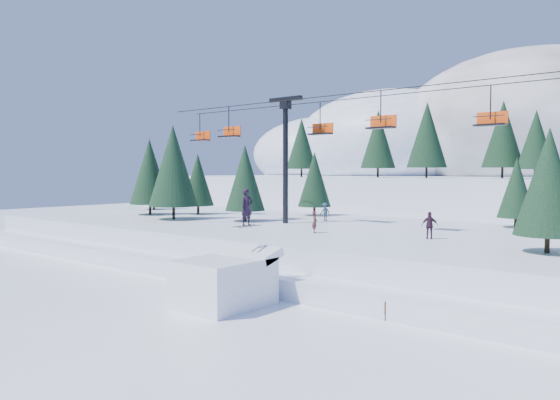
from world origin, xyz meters
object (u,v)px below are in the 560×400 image
Objects in this scene: banner_near at (363,303)px; banner_far at (491,319)px; jump_kicker at (226,280)px; chairlift at (391,135)px.

banner_near is 5.72m from banner_far.
jump_kicker is at bearing -155.10° from banner_near.
jump_kicker reaches higher than banner_near.
jump_kicker is at bearing -93.27° from chairlift.
jump_kicker is 17.56m from chairlift.
chairlift is at bearing 86.73° from jump_kicker.
banner_far is (10.93, -11.74, -8.78)m from chairlift.
chairlift is 17.20× the size of banner_far.
chairlift reaches higher than banner_near.
banner_far is at bearing 18.10° from jump_kicker.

